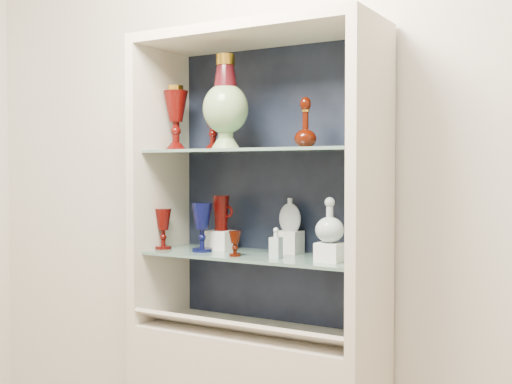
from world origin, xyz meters
The scene contains 29 objects.
wall_back centered at (0.00, 1.75, 1.40)m, with size 3.50×0.02×2.80m, color beige.
cabinet_back_panel centered at (0.00, 1.72, 1.32)m, with size 0.98×0.02×1.15m, color black.
cabinet_side_left centered at (-0.48, 1.53, 1.32)m, with size 0.04×0.40×1.15m, color beige.
cabinet_side_right centered at (0.48, 1.53, 1.32)m, with size 0.04×0.40×1.15m, color beige.
cabinet_top_cap centered at (0.00, 1.53, 1.92)m, with size 1.00×0.40×0.04m, color beige.
shelf_lower centered at (0.00, 1.55, 1.04)m, with size 0.92×0.34×0.01m, color slate.
shelf_upper centered at (0.00, 1.55, 1.46)m, with size 0.92×0.34×0.01m, color slate.
label_ledge centered at (0.00, 1.42, 0.78)m, with size 0.92×0.18×0.01m, color beige.
label_card_0 centered at (0.06, 1.42, 0.80)m, with size 0.10×0.07×0.00m, color white.
label_card_1 centered at (0.34, 1.42, 0.80)m, with size 0.10×0.07×0.00m, color white.
label_card_2 centered at (-0.22, 1.42, 0.80)m, with size 0.10×0.07×0.00m, color white.
pedestal_lamp_left centered at (-0.40, 1.54, 1.61)m, with size 0.11×0.11×0.28m, color #4E0A07, non-canonical shape.
pedestal_lamp_right centered at (-0.23, 1.57, 1.58)m, with size 0.09×0.09×0.22m, color #4E0A07, non-canonical shape.
enamel_urn centered at (-0.12, 1.49, 1.66)m, with size 0.18×0.18×0.38m, color #094B24, non-canonical shape.
ruby_decanter_a centered at (0.21, 1.55, 1.58)m, with size 0.09×0.09×0.22m, color #400B00, non-canonical shape.
ruby_decanter_b centered at (0.39, 1.65, 1.57)m, with size 0.08×0.08×0.19m, color #400B00, non-canonical shape.
lidded_bowl centered at (0.44, 1.55, 1.51)m, with size 0.08×0.08×0.09m, color #400B00, non-canonical shape.
cobalt_goblet centered at (-0.24, 1.51, 1.15)m, with size 0.08×0.08×0.20m, color #060938, non-canonical shape.
ruby_goblet_tall centered at (-0.44, 1.49, 1.14)m, with size 0.07×0.07×0.17m, color #4E0A07, non-canonical shape.
ruby_goblet_small centered at (-0.05, 1.45, 1.10)m, with size 0.05×0.05×0.10m, color #400B00, non-canonical shape.
riser_ruby_pitcher centered at (-0.22, 1.61, 1.09)m, with size 0.10×0.10×0.08m, color silver.
ruby_pitcher centered at (-0.22, 1.61, 1.20)m, with size 0.11×0.07×0.15m, color #4E0A07, non-canonical shape.
clear_square_bottle centered at (0.11, 1.49, 1.11)m, with size 0.04×0.04×0.12m, color #9CB0B5, non-canonical shape.
riser_flat_flask centered at (0.09, 1.65, 1.09)m, with size 0.09×0.09×0.09m, color silver.
flat_flask centered at (0.09, 1.65, 1.21)m, with size 0.10×0.04×0.14m, color #A9B6BC, non-canonical shape.
riser_clear_round_decanter centered at (0.33, 1.50, 1.08)m, with size 0.09×0.09×0.07m, color silver.
clear_round_decanter centered at (0.33, 1.50, 1.20)m, with size 0.11×0.11×0.16m, color #9CB0B5, non-canonical shape.
riser_cameo_medallion centered at (0.43, 1.65, 1.10)m, with size 0.08×0.08×0.10m, color silver.
cameo_medallion centered at (0.43, 1.65, 1.21)m, with size 0.10×0.04×0.12m, color black, non-canonical shape.
Camera 1 is at (1.29, -0.65, 1.39)m, focal length 45.00 mm.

